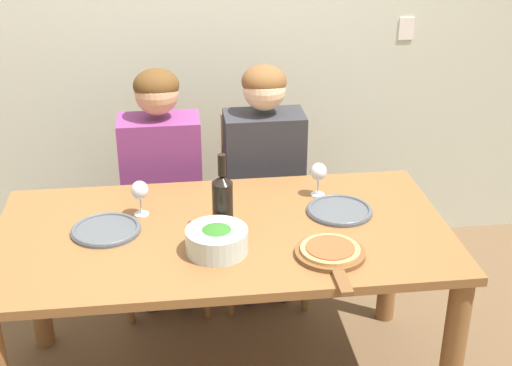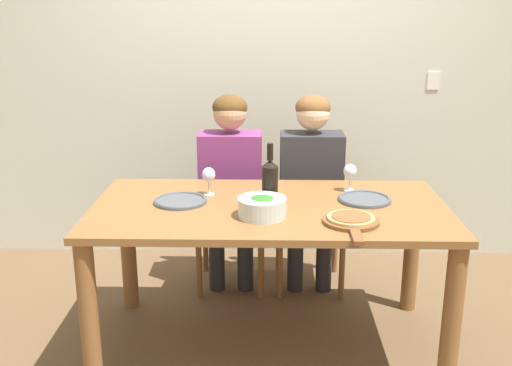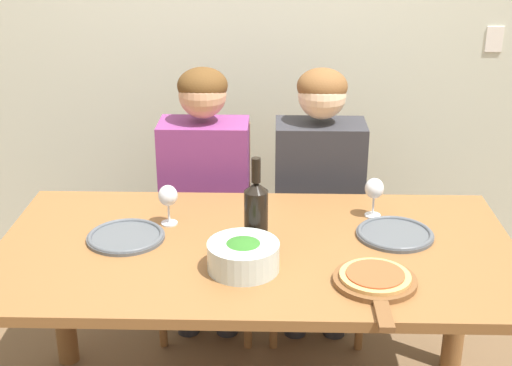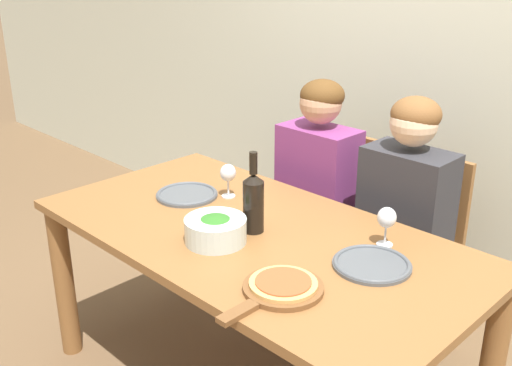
% 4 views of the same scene
% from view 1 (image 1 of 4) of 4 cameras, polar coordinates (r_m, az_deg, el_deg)
% --- Properties ---
extents(back_wall, '(10.00, 0.06, 2.70)m').
position_cam_1_polar(back_wall, '(3.80, -4.44, 13.30)').
color(back_wall, beige).
rests_on(back_wall, ground).
extents(dining_table, '(1.78, 0.92, 0.78)m').
position_cam_1_polar(dining_table, '(2.87, -2.59, -6.00)').
color(dining_table, brown).
rests_on(dining_table, ground).
extents(chair_left, '(0.42, 0.42, 0.93)m').
position_cam_1_polar(chair_left, '(3.62, -7.38, -1.74)').
color(chair_left, brown).
rests_on(chair_left, ground).
extents(chair_right, '(0.42, 0.42, 0.93)m').
position_cam_1_polar(chair_right, '(3.64, 0.42, -1.31)').
color(chair_right, brown).
rests_on(chair_right, ground).
extents(person_woman, '(0.47, 0.51, 1.23)m').
position_cam_1_polar(person_woman, '(3.41, -7.58, 1.00)').
color(person_woman, '#28282D').
rests_on(person_woman, ground).
extents(person_man, '(0.47, 0.51, 1.23)m').
position_cam_1_polar(person_man, '(3.44, 0.68, 1.43)').
color(person_man, '#28282D').
rests_on(person_man, ground).
extents(wine_bottle, '(0.08, 0.08, 0.32)m').
position_cam_1_polar(wine_bottle, '(2.74, -2.64, -1.48)').
color(wine_bottle, black).
rests_on(wine_bottle, dining_table).
extents(broccoli_bowl, '(0.23, 0.23, 0.10)m').
position_cam_1_polar(broccoli_bowl, '(2.64, -3.15, -4.58)').
color(broccoli_bowl, silver).
rests_on(broccoli_bowl, dining_table).
extents(dinner_plate_left, '(0.27, 0.27, 0.02)m').
position_cam_1_polar(dinner_plate_left, '(2.84, -11.92, -3.67)').
color(dinner_plate_left, '#4C5156').
rests_on(dinner_plate_left, dining_table).
extents(dinner_plate_right, '(0.27, 0.27, 0.02)m').
position_cam_1_polar(dinner_plate_right, '(2.94, 6.69, -2.17)').
color(dinner_plate_right, '#4C5156').
rests_on(dinner_plate_right, dining_table).
extents(pizza_on_board, '(0.26, 0.40, 0.04)m').
position_cam_1_polar(pizza_on_board, '(2.63, 6.00, -5.59)').
color(pizza_on_board, brown).
rests_on(pizza_on_board, dining_table).
extents(wine_glass_left, '(0.07, 0.07, 0.15)m').
position_cam_1_polar(wine_glass_left, '(2.90, -9.28, -0.70)').
color(wine_glass_left, silver).
rests_on(wine_glass_left, dining_table).
extents(wine_glass_right, '(0.07, 0.07, 0.15)m').
position_cam_1_polar(wine_glass_right, '(3.04, 5.02, 0.78)').
color(wine_glass_right, silver).
rests_on(wine_glass_right, dining_table).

